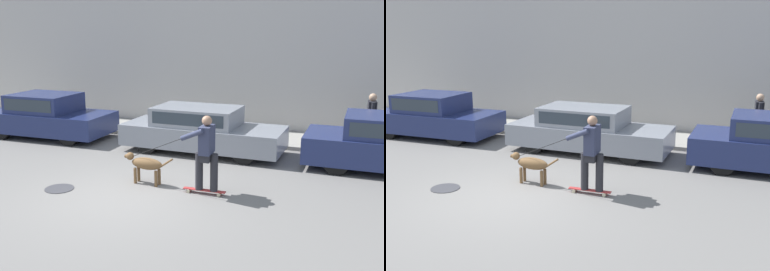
% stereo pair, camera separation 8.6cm
% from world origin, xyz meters
% --- Properties ---
extents(ground_plane, '(36.00, 36.00, 0.00)m').
position_xyz_m(ground_plane, '(0.00, 0.00, 0.00)').
color(ground_plane, slate).
extents(back_wall, '(32.00, 0.30, 4.77)m').
position_xyz_m(back_wall, '(0.00, 7.08, 2.39)').
color(back_wall, '#B2ADA8').
rests_on(back_wall, ground_plane).
extents(sidewalk_curb, '(30.00, 2.04, 0.11)m').
position_xyz_m(sidewalk_curb, '(0.00, 5.90, 0.06)').
color(sidewalk_curb, gray).
rests_on(sidewalk_curb, ground_plane).
extents(parked_car_0, '(4.00, 1.90, 1.38)m').
position_xyz_m(parked_car_0, '(-4.89, 3.84, 0.65)').
color(parked_car_0, black).
rests_on(parked_car_0, ground_plane).
extents(parked_car_1, '(4.47, 1.76, 1.27)m').
position_xyz_m(parked_car_1, '(0.28, 3.84, 0.62)').
color(parked_car_1, black).
rests_on(parked_car_1, ground_plane).
extents(dog, '(1.20, 0.32, 0.68)m').
position_xyz_m(dog, '(0.04, 0.88, 0.45)').
color(dog, brown).
rests_on(dog, ground_plane).
extents(skateboarder, '(2.28, 0.66, 1.66)m').
position_xyz_m(skateboarder, '(1.50, 0.75, 0.94)').
color(skateboarder, beige).
rests_on(skateboarder, ground_plane).
extents(pedestrian_with_bag, '(0.25, 0.72, 1.51)m').
position_xyz_m(pedestrian_with_bag, '(4.65, 5.74, 0.94)').
color(pedestrian_with_bag, brown).
rests_on(pedestrian_with_bag, sidewalk_curb).
extents(manhole_cover, '(0.62, 0.62, 0.01)m').
position_xyz_m(manhole_cover, '(-1.54, -0.10, 0.01)').
color(manhole_cover, '#38383D').
rests_on(manhole_cover, ground_plane).
extents(fire_hydrant, '(0.18, 0.18, 0.70)m').
position_xyz_m(fire_hydrant, '(-7.09, 4.63, 0.37)').
color(fire_hydrant, '#4C5156').
rests_on(fire_hydrant, ground_plane).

